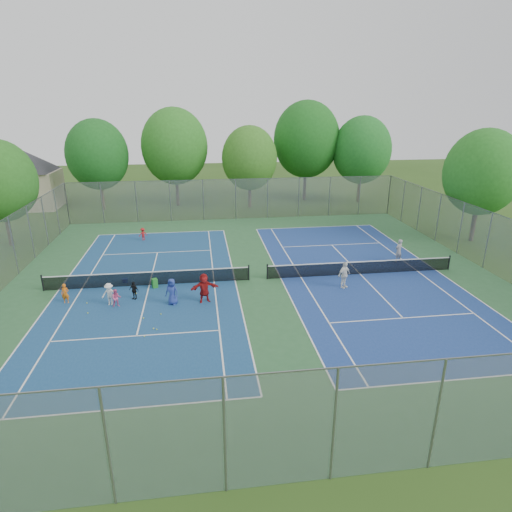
{
  "coord_description": "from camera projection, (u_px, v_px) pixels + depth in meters",
  "views": [
    {
      "loc": [
        -3.62,
        -25.71,
        10.87
      ],
      "look_at": [
        0.0,
        1.0,
        1.3
      ],
      "focal_mm": 30.0,
      "sensor_mm": 36.0,
      "label": 1
    }
  ],
  "objects": [
    {
      "name": "tennis_ball_8",
      "position": [
        153.0,
        329.0,
        21.87
      ],
      "size": [
        0.07,
        0.07,
        0.07
      ],
      "primitive_type": "sphere",
      "color": "yellow",
      "rests_on": "ground"
    },
    {
      "name": "tennis_ball_9",
      "position": [
        88.0,
        313.0,
        23.51
      ],
      "size": [
        0.07,
        0.07,
        0.07
      ],
      "primitive_type": "sphere",
      "color": "#BAD531",
      "rests_on": "ground"
    },
    {
      "name": "tree_side_e",
      "position": [
        483.0,
        172.0,
        34.19
      ],
      "size": [
        6.0,
        6.0,
        9.2
      ],
      "color": "#443326",
      "rests_on": "ground"
    },
    {
      "name": "teen_court_b",
      "position": [
        344.0,
        275.0,
        26.6
      ],
      "size": [
        1.09,
        0.85,
        1.72
      ],
      "primitive_type": "imported",
      "rotation": [
        0.0,
        0.0,
        0.5
      ],
      "color": "white",
      "rests_on": "ground"
    },
    {
      "name": "tennis_ball_0",
      "position": [
        174.0,
        293.0,
        26.04
      ],
      "size": [
        0.07,
        0.07,
        0.07
      ],
      "primitive_type": "sphere",
      "color": "#E1EE37",
      "rests_on": "ground"
    },
    {
      "name": "child_far_baseline",
      "position": [
        143.0,
        234.0,
        36.05
      ],
      "size": [
        0.8,
        0.63,
        1.09
      ],
      "primitive_type": "imported",
      "rotation": [
        0.0,
        0.0,
        3.5
      ],
      "color": "#AE1819",
      "rests_on": "ground"
    },
    {
      "name": "tennis_ball_10",
      "position": [
        157.0,
        330.0,
        21.79
      ],
      "size": [
        0.07,
        0.07,
        0.07
      ],
      "primitive_type": "sphere",
      "color": "#BEE034",
      "rests_on": "ground"
    },
    {
      "name": "tree_nl",
      "position": [
        175.0,
        146.0,
        46.63
      ],
      "size": [
        7.2,
        7.2,
        10.69
      ],
      "color": "#443326",
      "rests_on": "ground"
    },
    {
      "name": "fence_south",
      "position": [
        334.0,
        426.0,
        12.49
      ],
      "size": [
        32.0,
        0.1,
        4.0
      ],
      "primitive_type": "cube",
      "color": "gray",
      "rests_on": "ground"
    },
    {
      "name": "tree_nr",
      "position": [
        306.0,
        140.0,
        49.3
      ],
      "size": [
        7.6,
        7.6,
        11.42
      ],
      "color": "#443326",
      "rests_on": "ground"
    },
    {
      "name": "tennis_ball_1",
      "position": [
        87.0,
        303.0,
        24.69
      ],
      "size": [
        0.07,
        0.07,
        0.07
      ],
      "primitive_type": "sphere",
      "color": "gold",
      "rests_on": "ground"
    },
    {
      "name": "tennis_ball_2",
      "position": [
        143.0,
        318.0,
        22.94
      ],
      "size": [
        0.07,
        0.07,
        0.07
      ],
      "primitive_type": "sphere",
      "color": "#CCE335",
      "rests_on": "ground"
    },
    {
      "name": "student_e",
      "position": [
        172.0,
        292.0,
        24.4
      ],
      "size": [
        0.9,
        0.75,
        1.57
      ],
      "primitive_type": "imported",
      "rotation": [
        0.0,
        0.0,
        -0.38
      ],
      "color": "navy",
      "rests_on": "ground"
    },
    {
      "name": "student_b",
      "position": [
        116.0,
        298.0,
        24.18
      ],
      "size": [
        0.58,
        0.49,
        1.07
      ],
      "primitive_type": "imported",
      "rotation": [
        0.0,
        0.0,
        0.17
      ],
      "color": "#DD568C",
      "rests_on": "ground"
    },
    {
      "name": "tennis_ball_4",
      "position": [
        206.0,
        293.0,
        25.98
      ],
      "size": [
        0.07,
        0.07,
        0.07
      ],
      "primitive_type": "sphere",
      "color": "yellow",
      "rests_on": "ground"
    },
    {
      "name": "tree_ne",
      "position": [
        362.0,
        150.0,
        48.55
      ],
      "size": [
        6.6,
        6.6,
        9.77
      ],
      "color": "#443326",
      "rests_on": "ground"
    },
    {
      "name": "student_f",
      "position": [
        204.0,
        288.0,
        24.66
      ],
      "size": [
        1.69,
        0.79,
        1.75
      ],
      "primitive_type": "imported",
      "rotation": [
        0.0,
        0.0,
        0.17
      ],
      "color": "maroon",
      "rests_on": "ground"
    },
    {
      "name": "student_d",
      "position": [
        134.0,
        290.0,
        25.13
      ],
      "size": [
        0.69,
        0.56,
        1.1
      ],
      "primitive_type": "imported",
      "rotation": [
        0.0,
        0.0,
        -0.53
      ],
      "color": "black",
      "rests_on": "ground"
    },
    {
      "name": "ball_crate",
      "position": [
        125.0,
        281.0,
        27.61
      ],
      "size": [
        0.37,
        0.37,
        0.27
      ],
      "primitive_type": "cube",
      "rotation": [
        0.0,
        0.0,
        0.21
      ],
      "color": "#183FB8",
      "rests_on": "ground"
    },
    {
      "name": "net_right",
      "position": [
        361.0,
        268.0,
        28.84
      ],
      "size": [
        12.87,
        0.1,
        0.91
      ],
      "primitive_type": "cube",
      "color": "black",
      "rests_on": "ground"
    },
    {
      "name": "ball_hopper",
      "position": [
        155.0,
        283.0,
        26.77
      ],
      "size": [
        0.4,
        0.4,
        0.6
      ],
      "primitive_type": "cube",
      "rotation": [
        0.0,
        0.0,
        0.4
      ],
      "color": "green",
      "rests_on": "ground"
    },
    {
      "name": "house",
      "position": [
        27.0,
        170.0,
        46.32
      ],
      "size": [
        11.03,
        11.03,
        7.3
      ],
      "color": "#B7A88C",
      "rests_on": "ground"
    },
    {
      "name": "tree_nc",
      "position": [
        249.0,
        158.0,
        46.16
      ],
      "size": [
        6.0,
        6.0,
        8.85
      ],
      "color": "#443326",
      "rests_on": "ground"
    },
    {
      "name": "fence_east",
      "position": [
        488.0,
        241.0,
        29.46
      ],
      "size": [
        0.1,
        32.0,
        4.0
      ],
      "primitive_type": "cube",
      "rotation": [
        0.0,
        0.0,
        1.57
      ],
      "color": "gray",
      "rests_on": "ground"
    },
    {
      "name": "court_left",
      "position": [
        149.0,
        285.0,
        27.21
      ],
      "size": [
        10.97,
        23.77,
        0.01
      ],
      "primitive_type": "cube",
      "color": "navy",
      "rests_on": "court_pad"
    },
    {
      "name": "tennis_ball_5",
      "position": [
        161.0,
        314.0,
        23.39
      ],
      "size": [
        0.07,
        0.07,
        0.07
      ],
      "primitive_type": "sphere",
      "color": "#ACD030",
      "rests_on": "ground"
    },
    {
      "name": "fence_north",
      "position": [
        236.0,
        199.0,
        42.37
      ],
      "size": [
        32.0,
        0.1,
        4.0
      ],
      "primitive_type": "cube",
      "color": "gray",
      "rests_on": "ground"
    },
    {
      "name": "net_left",
      "position": [
        149.0,
        279.0,
        27.06
      ],
      "size": [
        12.87,
        0.1,
        0.91
      ],
      "primitive_type": "cube",
      "color": "black",
      "rests_on": "ground"
    },
    {
      "name": "tennis_ball_3",
      "position": [
        144.0,
        337.0,
        21.14
      ],
      "size": [
        0.07,
        0.07,
        0.07
      ],
      "primitive_type": "sphere",
      "color": "#C1CF30",
      "rests_on": "ground"
    },
    {
      "name": "tree_nw",
      "position": [
        97.0,
        155.0,
        44.9
      ],
      "size": [
        6.4,
        6.4,
        9.58
      ],
      "color": "#443326",
      "rests_on": "ground"
    },
    {
      "name": "tennis_ball_7",
      "position": [
        115.0,
        299.0,
        25.19
      ],
      "size": [
        0.07,
        0.07,
        0.07
      ],
      "primitive_type": "sphere",
      "color": "#BED431",
      "rests_on": "ground"
    },
    {
      "name": "student_c",
      "position": [
        109.0,
        294.0,
        24.35
      ],
      "size": [
        0.89,
        0.55,
        1.34
      ],
      "primitive_type": "imported",
      "rotation": [
        0.0,
        0.0,
        -0.06
      ],
      "color": "white",
      "rests_on": "ground"
    },
    {
      "name": "tennis_ball_6",
      "position": [
        136.0,
        294.0,
        25.93
      ],
      "size": [
        0.07,
        0.07,
        0.07
      ],
      "primitive_type": "sphere",
      "color": "yellow",
      "rests_on": "ground"
    },
    {
      "name": "court_pad",
      "position": [
        258.0,
        280.0,
        28.1
      ],
      "size": [
        32.0,
        32.0,
        0.01
      ],
      "primitive_type": "cube",
      "color": "#2B5A32",
      "rests_on": "ground"
    },
    {
      "name": "ground",
      "position": [
        258.0,
        280.0,
        28.1
      ],
      "size": [
        120.0,
        120.0,
        0.0
      ],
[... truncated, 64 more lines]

